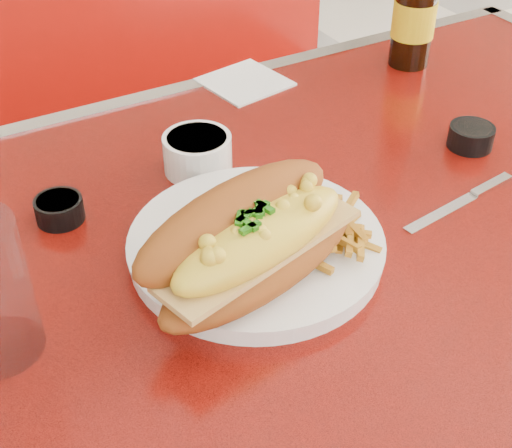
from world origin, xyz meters
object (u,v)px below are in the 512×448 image
dinner_plate (256,245)px  mac_hoagie (251,240)px  gravy_ramekin (198,152)px  sauce_cup_left (59,208)px  fork (312,228)px  knife (469,198)px  diner_table (344,322)px  booth_bench_far (134,202)px  sauce_cup_right (471,136)px  beer_bottle (416,3)px

dinner_plate → mac_hoagie: (-0.03, -0.05, 0.05)m
gravy_ramekin → sauce_cup_left: 0.18m
dinner_plate → fork: 0.06m
mac_hoagie → knife: (0.30, 0.01, -0.06)m
dinner_plate → sauce_cup_left: bearing=135.3°
diner_table → mac_hoagie: (-0.16, -0.04, 0.23)m
diner_table → booth_bench_far: (0.00, 0.81, -0.32)m
diner_table → booth_bench_far: size_ratio=1.03×
mac_hoagie → dinner_plate: bearing=41.0°
sauce_cup_right → fork: bearing=-167.3°
beer_bottle → sauce_cup_right: bearing=-110.7°
fork → gravy_ramekin: 0.20m
sauce_cup_right → beer_bottle: beer_bottle is taller
diner_table → sauce_cup_left: bearing=149.4°
sauce_cup_right → beer_bottle: bearing=69.3°
diner_table → knife: knife is taller
beer_bottle → diner_table: bearing=-136.9°
sauce_cup_right → knife: (-0.08, -0.09, -0.01)m
fork → mac_hoagie: bearing=119.4°
beer_bottle → knife: size_ratio=1.45×
dinner_plate → fork: size_ratio=2.20×
diner_table → sauce_cup_right: (0.23, 0.06, 0.18)m
diner_table → gravy_ramekin: gravy_ramekin is taller
diner_table → dinner_plate: bearing=176.3°
booth_bench_far → mac_hoagie: 1.02m
gravy_ramekin → sauce_cup_right: size_ratio=1.35×
diner_table → booth_bench_far: bearing=90.0°
dinner_plate → gravy_ramekin: gravy_ramekin is taller
gravy_ramekin → beer_bottle: size_ratio=0.39×
booth_bench_far → beer_bottle: (0.32, -0.51, 0.58)m
gravy_ramekin → diner_table: bearing=-60.2°
diner_table → fork: (-0.06, -0.00, 0.18)m
beer_bottle → sauce_cup_left: bearing=-168.1°
diner_table → gravy_ramekin: bearing=119.8°
gravy_ramekin → booth_bench_far: bearing=80.3°
fork → gravy_ramekin: gravy_ramekin is taller
fork → sauce_cup_left: (-0.23, 0.18, -0.00)m
booth_bench_far → beer_bottle: size_ratio=4.59×
sauce_cup_left → knife: bearing=-24.8°
diner_table → mac_hoagie: size_ratio=4.58×
fork → diner_table: bearing=-76.4°
booth_bench_far → beer_bottle: bearing=-57.9°
fork → knife: 0.21m
booth_bench_far → sauce_cup_left: (-0.29, -0.64, 0.50)m
sauce_cup_right → beer_bottle: size_ratio=0.29×
dinner_plate → fork: bearing=-11.7°
gravy_ramekin → knife: gravy_ramekin is taller
gravy_ramekin → knife: size_ratio=0.57×
knife → fork: bearing=165.4°
fork → sauce_cup_left: sauce_cup_left is taller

